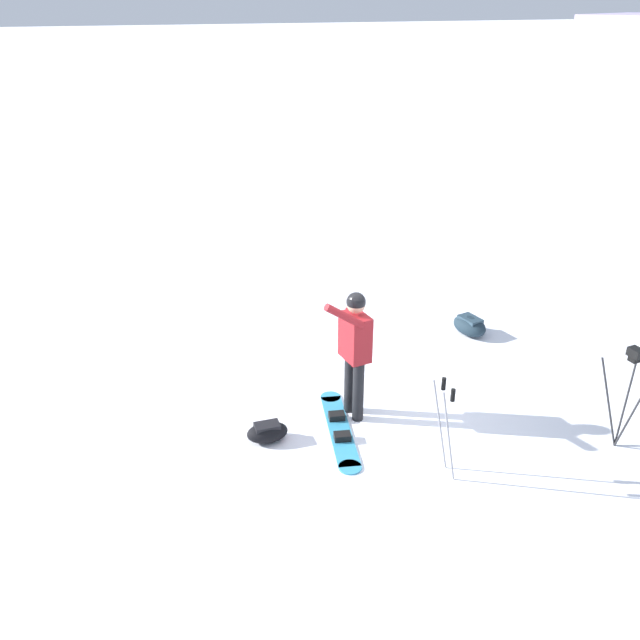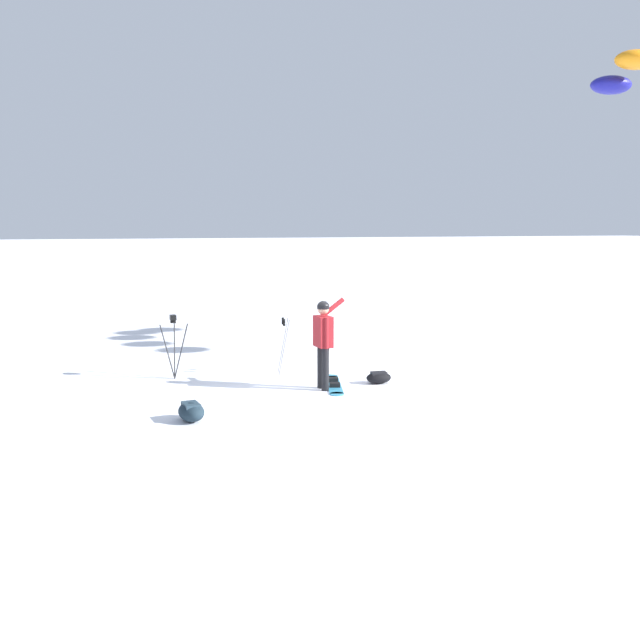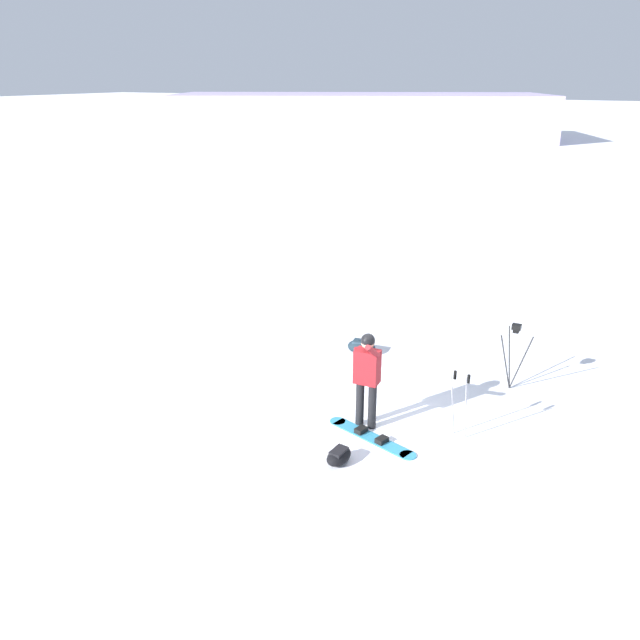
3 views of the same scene
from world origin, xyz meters
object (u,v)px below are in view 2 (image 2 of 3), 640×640
object	(u,v)px
ski_poles	(284,338)
snowboard	(334,384)
snowboarder	(324,336)
gear_bag_large	(191,411)
gear_bag_small	(379,377)
camera_tripod	(174,333)

from	to	relation	value
ski_poles	snowboard	bearing A→B (deg)	-62.24
snowboarder	ski_poles	xyz separation A→B (m)	(-0.35, 1.48, -0.25)
snowboard	ski_poles	bearing A→B (deg)	117.76
gear_bag_large	ski_poles	bearing A→B (deg)	49.62
snowboarder	ski_poles	bearing A→B (deg)	103.34
snowboarder	snowboard	bearing A→B (deg)	38.53
gear_bag_large	gear_bag_small	distance (m)	4.11
snowboard	gear_bag_small	world-z (taller)	gear_bag_small
snowboard	gear_bag_large	bearing A→B (deg)	-153.07
camera_tripod	gear_bag_small	size ratio (longest dim) A/B	2.47
snowboard	gear_bag_large	xyz separation A→B (m)	(-3.00, -1.52, 0.13)
snowboarder	snowboard	size ratio (longest dim) A/B	1.01
gear_bag_large	gear_bag_small	xyz separation A→B (m)	(3.88, 1.36, -0.04)
snowboarder	snowboard	xyz separation A→B (m)	(0.30, 0.24, -1.01)
snowboard	snowboarder	bearing A→B (deg)	-141.47
snowboarder	gear_bag_large	size ratio (longest dim) A/B	2.65
snowboarder	gear_bag_large	xyz separation A→B (m)	(-2.70, -1.28, -0.87)
gear_bag_large	camera_tripod	size ratio (longest dim) A/B	0.49
snowboarder	gear_bag_small	world-z (taller)	snowboarder
snowboard	camera_tripod	size ratio (longest dim) A/B	1.30
camera_tripod	ski_poles	distance (m)	2.23
snowboarder	gear_bag_small	bearing A→B (deg)	3.80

